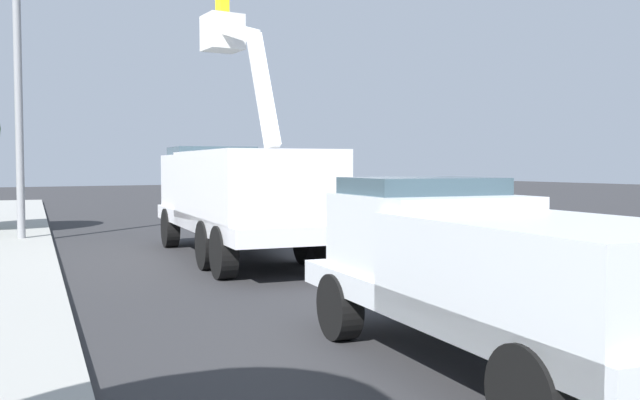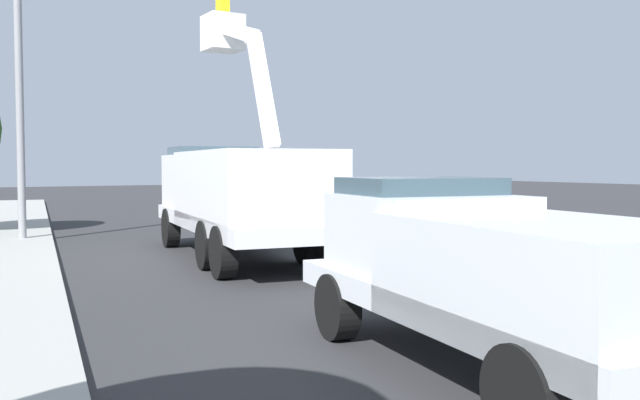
% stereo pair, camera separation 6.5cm
% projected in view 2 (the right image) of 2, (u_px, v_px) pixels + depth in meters
% --- Properties ---
extents(ground, '(120.00, 120.00, 0.00)m').
position_uv_depth(ground, '(370.00, 259.00, 16.35)').
color(ground, '#2D2D30').
extents(lane_centre_stripe, '(49.52, 7.20, 0.01)m').
position_uv_depth(lane_centre_stripe, '(370.00, 259.00, 16.35)').
color(lane_centre_stripe, yellow).
rests_on(lane_centre_stripe, ground).
extents(utility_bucket_truck, '(8.47, 3.63, 6.49)m').
position_uv_depth(utility_bucket_truck, '(238.00, 190.00, 16.66)').
color(utility_bucket_truck, white).
rests_on(utility_bucket_truck, ground).
extents(service_pickup_truck, '(5.84, 2.87, 2.06)m').
position_uv_depth(service_pickup_truck, '(489.00, 268.00, 7.44)').
color(service_pickup_truck, silver).
rests_on(service_pickup_truck, ground).
extents(passing_minivan, '(5.02, 2.56, 1.69)m').
position_uv_depth(passing_minivan, '(322.00, 200.00, 24.47)').
color(passing_minivan, tan).
rests_on(passing_minivan, ground).
extents(traffic_cone_mid_front, '(0.40, 0.40, 0.83)m').
position_uv_depth(traffic_cone_mid_front, '(403.00, 260.00, 13.19)').
color(traffic_cone_mid_front, black).
rests_on(traffic_cone_mid_front, ground).
extents(traffic_cone_mid_rear, '(0.40, 0.40, 0.83)m').
position_uv_depth(traffic_cone_mid_rear, '(264.00, 224.00, 21.20)').
color(traffic_cone_mid_rear, black).
rests_on(traffic_cone_mid_rear, ground).
extents(traffic_signal_mast, '(5.71, 1.03, 8.54)m').
position_uv_depth(traffic_signal_mast, '(18.00, 34.00, 18.24)').
color(traffic_signal_mast, gray).
rests_on(traffic_signal_mast, ground).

